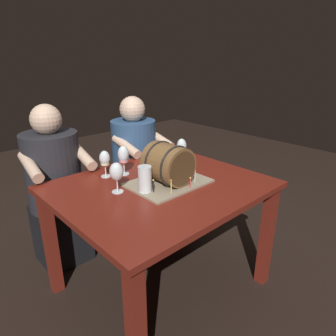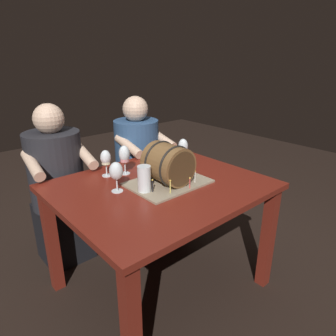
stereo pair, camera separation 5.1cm
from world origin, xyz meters
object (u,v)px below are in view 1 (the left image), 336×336
Objects in this scene: dining_table at (160,201)px; wine_glass_rose at (123,156)px; wine_glass_empty at (116,172)px; wine_glass_red at (182,147)px; beer_pint at (145,181)px; person_seated_left at (56,191)px; person_seated_right at (135,169)px; wine_glass_amber at (155,149)px; barrel_cake at (168,166)px; wine_glass_white at (105,159)px.

wine_glass_rose is (-0.06, 0.28, 0.24)m from dining_table.
wine_glass_empty is (-0.25, 0.08, 0.23)m from dining_table.
beer_pint is (-0.49, -0.20, -0.05)m from wine_glass_red.
wine_glass_rose is at bearing 164.79° from wine_glass_red.
person_seated_left is at bearing 141.54° from wine_glass_red.
wine_glass_red is 0.60m from wine_glass_empty.
wine_glass_red is at bearing -89.96° from person_seated_right.
person_seated_right is at bearing 57.03° from beer_pint.
wine_glass_amber is at bearing -107.84° from person_seated_right.
beer_pint is (-0.18, -0.01, -0.04)m from barrel_cake.
person_seated_right is (0.41, 0.44, -0.32)m from wine_glass_rose.
person_seated_right reaches higher than wine_glass_white.
wine_glass_red is at bearing 32.04° from barrel_cake.
dining_table is at bearing 13.85° from beer_pint.
person_seated_left is at bearing 115.79° from dining_table.
wine_glass_rose is at bearing -132.88° from person_seated_right.
beer_pint reaches higher than dining_table.
wine_glass_white is (-0.17, 0.33, 0.23)m from dining_table.
beer_pint is (-0.08, -0.31, -0.05)m from wine_glass_rose.
wine_glass_white is 0.15× the size of person_seated_right.
person_seated_left reaches higher than wine_glass_white.
person_seated_left is (-0.70, 0.55, -0.31)m from wine_glass_red.
wine_glass_amber is (0.21, 0.29, 0.22)m from dining_table.
person_seated_right is (0.14, 0.44, -0.30)m from wine_glass_amber.
wine_glass_amber is at bearing 1.43° from wine_glass_rose.
wine_glass_empty is at bearing 161.76° from dining_table.
person_seated_right reaches higher than barrel_cake.
wine_glass_rose is at bearing 108.70° from barrel_cake.
dining_table is 2.58× the size of barrel_cake.
person_seated_left reaches higher than barrel_cake.
wine_glass_empty reaches higher than beer_pint.
barrel_cake reaches higher than wine_glass_amber.
person_seated_left is (-0.10, 0.64, -0.30)m from wine_glass_empty.
wine_glass_amber is at bearing 61.72° from barrel_cake.
person_seated_left is at bearing 114.20° from wine_glass_white.
barrel_cake is 0.40× the size of person_seated_right.
wine_glass_red is 1.16× the size of beer_pint.
barrel_cake is 2.71× the size of wine_glass_white.
wine_glass_amber is 1.04× the size of beer_pint.
wine_glass_empty is at bearing -81.05° from person_seated_left.
person_seated_left reaches higher than wine_glass_rose.
dining_table is 0.23m from barrel_cake.
person_seated_right is at bearing 64.22° from dining_table.
wine_glass_rose is 0.33m from beer_pint.
wine_glass_white is (-0.38, 0.04, 0.01)m from wine_glass_amber.
barrel_cake is at bearing -112.39° from person_seated_right.
wine_glass_empty is (-0.08, -0.25, 0.01)m from wine_glass_white.
wine_glass_empty is (-0.46, -0.20, 0.01)m from wine_glass_amber.
beer_pint is at bearing -85.45° from wine_glass_white.
person_seated_left is 1.01× the size of person_seated_right.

